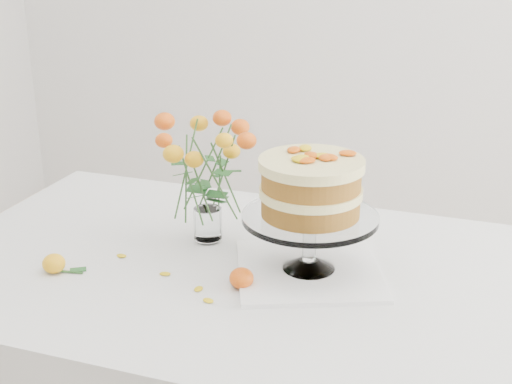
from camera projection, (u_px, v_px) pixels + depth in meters
table at (231, 295)px, 1.69m from camera, size 1.43×0.93×0.76m
napkin at (309, 270)px, 1.62m from camera, size 0.42×0.42×0.01m
cake_stand at (311, 193)px, 1.56m from camera, size 0.30×0.30×0.27m
rose_vase at (206, 163)px, 1.71m from camera, size 0.30×0.30×0.35m
loose_rose_near at (54, 264)px, 1.62m from camera, size 0.09×0.05×0.04m
loose_rose_far at (242, 278)px, 1.55m from camera, size 0.10×0.05×0.05m
stray_petal_a at (165, 274)px, 1.61m from camera, size 0.03×0.02×0.00m
stray_petal_b at (198, 289)px, 1.54m from camera, size 0.03×0.02×0.00m
stray_petal_c at (208, 301)px, 1.50m from camera, size 0.03×0.02×0.00m
stray_petal_d at (121, 256)px, 1.70m from camera, size 0.03×0.02×0.00m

